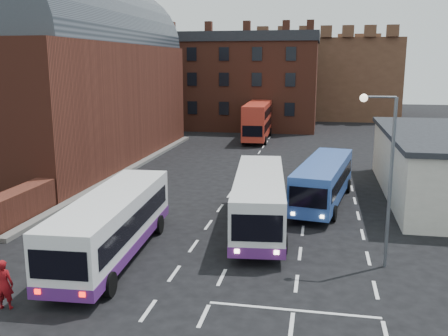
% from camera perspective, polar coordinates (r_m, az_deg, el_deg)
% --- Properties ---
extents(ground, '(180.00, 180.00, 0.00)m').
position_cam_1_polar(ground, '(21.80, -5.10, -11.08)').
color(ground, black).
extents(railway_station, '(12.00, 28.00, 16.00)m').
position_cam_1_polar(railway_station, '(45.48, -17.06, 10.35)').
color(railway_station, '#602B1E').
rests_on(railway_station, ground).
extents(brick_terrace, '(22.00, 10.00, 11.00)m').
position_cam_1_polar(brick_terrace, '(66.35, 0.83, 9.37)').
color(brick_terrace, brown).
rests_on(brick_terrace, ground).
extents(castle_keep, '(22.00, 22.00, 12.00)m').
position_cam_1_polar(castle_keep, '(85.29, 11.36, 10.06)').
color(castle_keep, brown).
rests_on(castle_keep, ground).
extents(bus_white_outbound, '(3.10, 10.58, 2.85)m').
position_cam_1_polar(bus_white_outbound, '(22.61, -12.63, -5.93)').
color(bus_white_outbound, white).
rests_on(bus_white_outbound, ground).
extents(bus_white_inbound, '(3.53, 10.82, 2.90)m').
position_cam_1_polar(bus_white_inbound, '(25.83, 4.05, -3.34)').
color(bus_white_inbound, silver).
rests_on(bus_white_inbound, ground).
extents(bus_blue, '(3.80, 10.09, 2.69)m').
position_cam_1_polar(bus_blue, '(30.83, 11.30, -1.25)').
color(bus_blue, '#2F53A4').
rests_on(bus_blue, ground).
extents(bus_red_double, '(2.81, 10.36, 4.12)m').
position_cam_1_polar(bus_red_double, '(55.71, 3.84, 5.43)').
color(bus_red_double, red).
rests_on(bus_red_double, ground).
extents(street_lamp, '(1.49, 0.32, 7.29)m').
position_cam_1_polar(street_lamp, '(21.41, 17.94, 0.28)').
color(street_lamp, slate).
rests_on(street_lamp, ground).
extents(pedestrian_red, '(0.73, 0.55, 1.82)m').
position_cam_1_polar(pedestrian_red, '(19.51, -23.87, -12.07)').
color(pedestrian_red, maroon).
rests_on(pedestrian_red, ground).
extents(pedestrian_beige, '(0.82, 0.64, 1.67)m').
position_cam_1_polar(pedestrian_beige, '(19.77, -19.67, -11.64)').
color(pedestrian_beige, tan).
rests_on(pedestrian_beige, ground).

